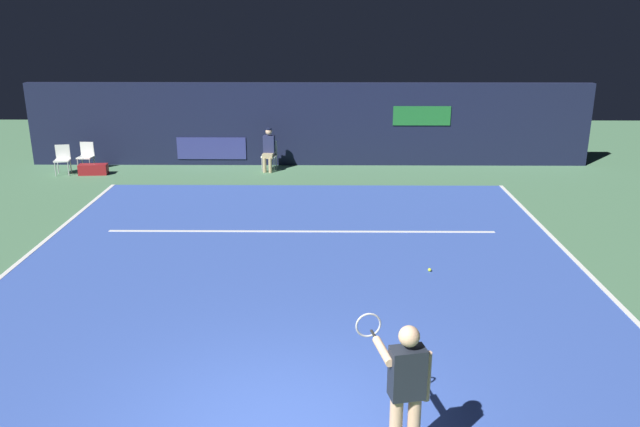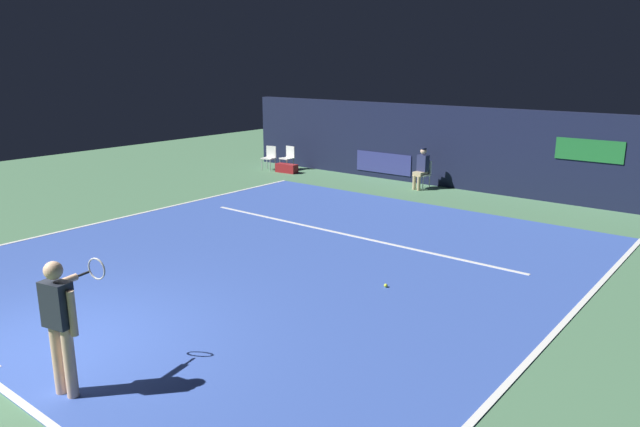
% 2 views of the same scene
% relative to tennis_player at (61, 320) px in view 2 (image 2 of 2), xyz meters
% --- Properties ---
extents(ground_plane, '(34.66, 34.66, 0.00)m').
position_rel_tennis_player_xyz_m(ground_plane, '(-1.38, 5.55, -0.99)').
color(ground_plane, '#4C7A56').
extents(court_surface, '(11.13, 12.15, 0.01)m').
position_rel_tennis_player_xyz_m(court_surface, '(-1.38, 5.55, -0.98)').
color(court_surface, '#3856B2').
rests_on(court_surface, ground).
extents(line_sideline_left, '(0.10, 12.15, 0.01)m').
position_rel_tennis_player_xyz_m(line_sideline_left, '(4.13, 5.55, -0.97)').
color(line_sideline_left, white).
rests_on(line_sideline_left, court_surface).
extents(line_sideline_right, '(0.10, 12.15, 0.01)m').
position_rel_tennis_player_xyz_m(line_sideline_right, '(-6.89, 5.55, -0.97)').
color(line_sideline_right, white).
rests_on(line_sideline_right, court_surface).
extents(line_service, '(8.68, 0.10, 0.01)m').
position_rel_tennis_player_xyz_m(line_service, '(-1.38, 7.67, -0.97)').
color(line_service, white).
rests_on(line_service, court_surface).
extents(back_wall, '(17.76, 0.33, 2.60)m').
position_rel_tennis_player_xyz_m(back_wall, '(-1.38, 14.25, 0.31)').
color(back_wall, '#141933').
rests_on(back_wall, ground).
extents(tennis_player, '(0.77, 0.93, 1.73)m').
position_rel_tennis_player_xyz_m(tennis_player, '(0.00, 0.00, 0.00)').
color(tennis_player, '#DBAD89').
rests_on(tennis_player, ground).
extents(line_judge_on_chair, '(0.49, 0.57, 1.32)m').
position_rel_tennis_player_xyz_m(line_judge_on_chair, '(-2.59, 13.38, -0.30)').
color(line_judge_on_chair, white).
rests_on(line_judge_on_chair, ground).
extents(courtside_chair_near, '(0.46, 0.43, 0.88)m').
position_rel_tennis_player_xyz_m(courtside_chair_near, '(-8.23, 13.33, -0.49)').
color(courtside_chair_near, white).
rests_on(courtside_chair_near, ground).
extents(courtside_chair_far, '(0.50, 0.48, 0.88)m').
position_rel_tennis_player_xyz_m(courtside_chair_far, '(-8.80, 12.91, -0.49)').
color(courtside_chair_far, white).
rests_on(courtside_chair_far, ground).
extents(tennis_ball, '(0.07, 0.07, 0.07)m').
position_rel_tennis_player_xyz_m(tennis_ball, '(1.15, 5.41, -0.94)').
color(tennis_ball, '#CCE033').
rests_on(tennis_ball, court_surface).
extents(equipment_bag, '(0.86, 0.38, 0.32)m').
position_rel_tennis_player_xyz_m(equipment_bag, '(-7.88, 12.84, -0.83)').
color(equipment_bag, maroon).
rests_on(equipment_bag, ground).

